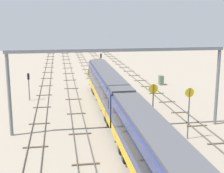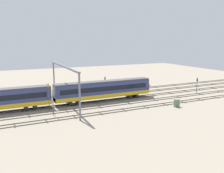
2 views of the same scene
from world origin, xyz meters
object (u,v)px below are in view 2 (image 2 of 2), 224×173
(signal_light_trackside_departure, at_px, (197,83))
(signal_light_trackside_approach, at_px, (105,82))
(overhead_gantry, at_px, (64,75))
(speed_sign_mid_trackside, at_px, (49,93))
(speed_sign_near_foreground, at_px, (53,98))
(relay_cabinet, at_px, (177,103))

(signal_light_trackside_departure, bearing_deg, signal_light_trackside_approach, 148.64)
(overhead_gantry, xyz_separation_m, speed_sign_mid_trackside, (-3.97, -2.75, -3.22))
(overhead_gantry, bearing_deg, speed_sign_mid_trackside, -145.27)
(speed_sign_near_foreground, relative_size, speed_sign_mid_trackside, 0.91)
(speed_sign_near_foreground, height_order, speed_sign_mid_trackside, speed_sign_mid_trackside)
(signal_light_trackside_approach, height_order, relay_cabinet, signal_light_trackside_approach)
(overhead_gantry, bearing_deg, relay_cabinet, -28.31)
(speed_sign_mid_trackside, distance_m, signal_light_trackside_departure, 40.89)
(speed_sign_mid_trackside, height_order, signal_light_trackside_departure, speed_sign_mid_trackside)
(overhead_gantry, height_order, signal_light_trackside_departure, overhead_gantry)
(speed_sign_near_foreground, bearing_deg, speed_sign_mid_trackside, 91.37)
(speed_sign_near_foreground, bearing_deg, relay_cabinet, -11.61)
(relay_cabinet, bearing_deg, signal_light_trackside_departure, 31.41)
(signal_light_trackside_approach, height_order, signal_light_trackside_departure, signal_light_trackside_departure)
(speed_sign_mid_trackside, height_order, signal_light_trackside_approach, speed_sign_mid_trackside)
(speed_sign_near_foreground, distance_m, speed_sign_mid_trackside, 3.82)
(speed_sign_near_foreground, xyz_separation_m, relay_cabinet, (25.93, -5.33, -2.65))
(signal_light_trackside_departure, xyz_separation_m, relay_cabinet, (-14.85, -9.07, -1.87))
(speed_sign_mid_trackside, relative_size, signal_light_trackside_approach, 1.45)
(overhead_gantry, relative_size, relay_cabinet, 13.76)
(signal_light_trackside_departure, bearing_deg, speed_sign_near_foreground, -174.76)
(speed_sign_mid_trackside, relative_size, relay_cabinet, 3.46)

